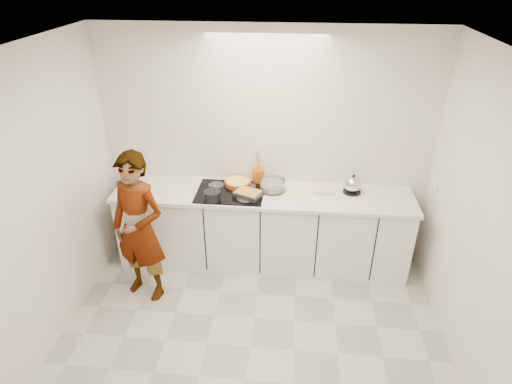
# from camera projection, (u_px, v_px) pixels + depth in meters

# --- Properties ---
(floor) EXTENTS (3.60, 3.20, 0.00)m
(floor) POSITION_uv_depth(u_px,v_px,m) (250.00, 347.00, 3.94)
(floor) COLOR beige
(floor) RESTS_ON ground
(ceiling) EXTENTS (3.60, 3.20, 0.00)m
(ceiling) POSITION_uv_depth(u_px,v_px,m) (248.00, 57.00, 2.68)
(ceiling) COLOR white
(ceiling) RESTS_ON wall_back
(wall_back) EXTENTS (3.60, 0.00, 2.60)m
(wall_back) POSITION_uv_depth(u_px,v_px,m) (265.00, 148.00, 4.70)
(wall_back) COLOR white
(wall_back) RESTS_ON ground
(wall_left) EXTENTS (0.00, 3.20, 2.60)m
(wall_left) POSITION_uv_depth(u_px,v_px,m) (29.00, 217.00, 3.46)
(wall_left) COLOR white
(wall_left) RESTS_ON ground
(wall_right) EXTENTS (0.02, 3.20, 2.60)m
(wall_right) POSITION_uv_depth(u_px,v_px,m) (490.00, 242.00, 3.17)
(wall_right) COLOR white
(wall_right) RESTS_ON ground
(base_cabinets) EXTENTS (3.20, 0.58, 0.87)m
(base_cabinets) POSITION_uv_depth(u_px,v_px,m) (262.00, 230.00, 4.84)
(base_cabinets) COLOR white
(base_cabinets) RESTS_ON floor
(countertop) EXTENTS (3.24, 0.64, 0.04)m
(countertop) POSITION_uv_depth(u_px,v_px,m) (263.00, 195.00, 4.62)
(countertop) COLOR white
(countertop) RESTS_ON base_cabinets
(hob) EXTENTS (0.72, 0.54, 0.01)m
(hob) POSITION_uv_depth(u_px,v_px,m) (230.00, 192.00, 4.62)
(hob) COLOR black
(hob) RESTS_ON countertop
(tart_dish) EXTENTS (0.33, 0.33, 0.05)m
(tart_dish) POSITION_uv_depth(u_px,v_px,m) (238.00, 182.00, 4.74)
(tart_dish) COLOR #B4491E
(tart_dish) RESTS_ON hob
(saucepan) EXTENTS (0.23, 0.23, 0.17)m
(saucepan) POSITION_uv_depth(u_px,v_px,m) (212.00, 195.00, 4.44)
(saucepan) COLOR black
(saucepan) RESTS_ON hob
(baking_dish) EXTENTS (0.34, 0.30, 0.05)m
(baking_dish) POSITION_uv_depth(u_px,v_px,m) (248.00, 193.00, 4.52)
(baking_dish) COLOR silver
(baking_dish) RESTS_ON hob
(mixing_bowl) EXTENTS (0.28, 0.28, 0.13)m
(mixing_bowl) POSITION_uv_depth(u_px,v_px,m) (273.00, 186.00, 4.64)
(mixing_bowl) COLOR silver
(mixing_bowl) RESTS_ON countertop
(tea_towel) EXTENTS (0.22, 0.16, 0.03)m
(tea_towel) POSITION_uv_depth(u_px,v_px,m) (323.00, 191.00, 4.63)
(tea_towel) COLOR white
(tea_towel) RESTS_ON countertop
(kettle) EXTENTS (0.23, 0.23, 0.22)m
(kettle) POSITION_uv_depth(u_px,v_px,m) (353.00, 185.00, 4.58)
(kettle) COLOR black
(kettle) RESTS_ON countertop
(utensil_crock) EXTENTS (0.17, 0.17, 0.16)m
(utensil_crock) POSITION_uv_depth(u_px,v_px,m) (258.00, 176.00, 4.80)
(utensil_crock) COLOR #CF5508
(utensil_crock) RESTS_ON countertop
(cook) EXTENTS (0.68, 0.55, 1.61)m
(cook) POSITION_uv_depth(u_px,v_px,m) (139.00, 229.00, 4.20)
(cook) COLOR white
(cook) RESTS_ON floor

